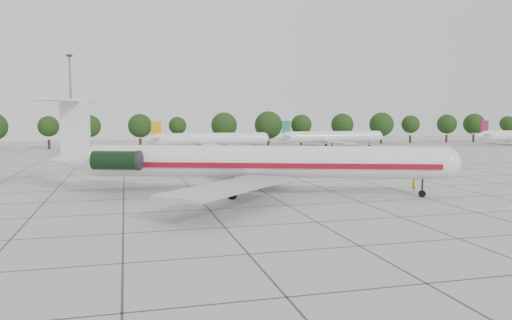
% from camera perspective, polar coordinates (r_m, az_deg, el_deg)
% --- Properties ---
extents(ground, '(260.00, 260.00, 0.00)m').
position_cam_1_polar(ground, '(58.04, 1.14, -3.84)').
color(ground, '#ADADA6').
rests_on(ground, ground).
extents(apron_joints, '(170.00, 170.00, 0.02)m').
position_cam_1_polar(apron_joints, '(72.44, -2.10, -2.01)').
color(apron_joints, '#383838').
rests_on(apron_joints, ground).
extents(main_airliner, '(45.62, 34.76, 10.96)m').
position_cam_1_polar(main_airliner, '(56.46, -1.67, -0.13)').
color(main_airliner, silver).
rests_on(main_airliner, ground).
extents(ground_crew, '(0.71, 0.60, 1.64)m').
position_cam_1_polar(ground_crew, '(62.35, 17.55, -2.69)').
color(ground_crew, '#D7C40C').
rests_on(ground_crew, ground).
extents(bg_airliner_c, '(28.24, 27.20, 7.40)m').
position_cam_1_polar(bg_airliner_c, '(125.58, -5.28, 2.38)').
color(bg_airliner_c, silver).
rests_on(bg_airliner_c, ground).
extents(bg_airliner_d, '(28.24, 27.20, 7.40)m').
position_cam_1_polar(bg_airliner_d, '(139.09, 8.67, 2.62)').
color(bg_airliner_d, silver).
rests_on(bg_airliner_d, ground).
extents(tree_line, '(249.86, 8.44, 10.22)m').
position_cam_1_polar(tree_line, '(140.22, -13.11, 3.82)').
color(tree_line, '#332114').
rests_on(tree_line, ground).
extents(floodlight_mast, '(1.60, 1.60, 25.45)m').
position_cam_1_polar(floodlight_mast, '(147.91, -20.42, 6.91)').
color(floodlight_mast, slate).
rests_on(floodlight_mast, ground).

